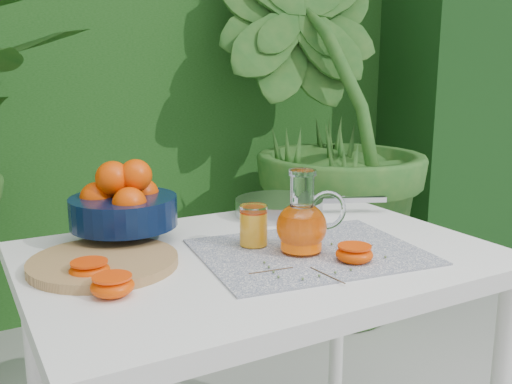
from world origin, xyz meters
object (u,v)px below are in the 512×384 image
saute_pan (280,206)px  white_table (260,286)px  fruit_bowl (123,204)px  cutting_board (104,262)px  juice_pitcher (302,224)px

saute_pan → white_table: bearing=-129.2°
fruit_bowl → saute_pan: (0.44, 0.03, -0.06)m
saute_pan → fruit_bowl: bearing=-175.8°
fruit_bowl → saute_pan: 0.45m
cutting_board → saute_pan: saute_pan is taller
fruit_bowl → juice_pitcher: size_ratio=1.41×
cutting_board → juice_pitcher: bearing=-17.2°
cutting_board → saute_pan: 0.56m
juice_pitcher → saute_pan: size_ratio=0.42×
fruit_bowl → juice_pitcher: fruit_bowl is taller
cutting_board → white_table: bearing=-11.6°
juice_pitcher → white_table: bearing=141.6°
fruit_bowl → juice_pitcher: bearing=-41.2°
fruit_bowl → juice_pitcher: (0.31, -0.27, -0.02)m
juice_pitcher → cutting_board: bearing=162.8°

